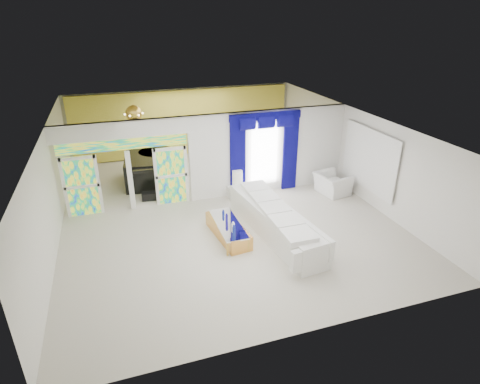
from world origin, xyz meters
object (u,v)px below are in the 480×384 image
object	(u,v)px
white_sofa	(275,222)
grand_piano	(148,170)
coffee_table	(228,230)
console_table	(245,190)
armchair	(332,184)

from	to	relation	value
white_sofa	grand_piano	xyz separation A→B (m)	(-3.11, 5.20, 0.12)
coffee_table	console_table	size ratio (longest dim) A/B	1.57
white_sofa	console_table	size ratio (longest dim) A/B	3.44
grand_piano	coffee_table	bearing A→B (deg)	-63.63
console_table	grand_piano	xyz separation A→B (m)	(-3.18, 2.35, 0.32)
console_table	grand_piano	distance (m)	3.96
armchair	coffee_table	bearing A→B (deg)	101.39
white_sofa	armchair	distance (m)	3.75
coffee_table	armchair	xyz separation A→B (m)	(4.48, 1.78, 0.15)
white_sofa	coffee_table	world-z (taller)	white_sofa
coffee_table	grand_piano	world-z (taller)	grand_piano
white_sofa	armchair	world-z (taller)	white_sofa
console_table	white_sofa	bearing A→B (deg)	-91.32
white_sofa	console_table	xyz separation A→B (m)	(0.07, 2.85, -0.20)
console_table	armchair	size ratio (longest dim) A/B	1.09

